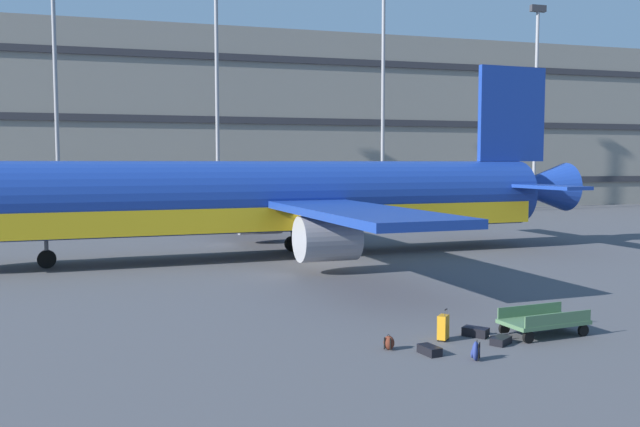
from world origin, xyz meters
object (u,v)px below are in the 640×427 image
Objects in this scene: suitcase_purple at (429,350)px; backpack_laid_flat at (475,351)px; baggage_cart at (544,321)px; suitcase_black at (501,341)px; backpack_small at (389,343)px; suitcase_teal at (443,327)px; suitcase_large at (476,332)px; airliner at (286,200)px.

backpack_laid_flat reaches higher than suitcase_purple.
baggage_cart is at bearing 27.89° from backpack_laid_flat.
suitcase_black is 1.71× the size of backpack_small.
suitcase_teal is 1.69× the size of backpack_laid_flat.
baggage_cart reaches higher than suitcase_black.
suitcase_large is 2.55m from suitcase_purple.
suitcase_teal is at bearing 49.97° from suitcase_purple.
backpack_laid_flat reaches higher than suitcase_large.
airliner reaches higher than suitcase_large.
suitcase_black is at bearing -74.80° from suitcase_large.
suitcase_large is 1.10× the size of suitcase_purple.
suitcase_purple is 4.34m from baggage_cart.
suitcase_black is at bearing -6.54° from backpack_small.
suitcase_black is (0.27, -0.99, -0.03)m from suitcase_large.
suitcase_large is at bearing 105.20° from suitcase_black.
suitcase_black is 1.69m from suitcase_teal.
suitcase_purple is at bearing -148.06° from suitcase_large.
suitcase_teal reaches higher than backpack_small.
suitcase_purple is at bearing -91.38° from airliner.
suitcase_black is at bearing -84.22° from airliner.
airliner is 19.73m from suitcase_black.
suitcase_purple is at bearing -171.60° from suitcase_black.
airliner is at bearing 91.63° from suitcase_teal.
suitcase_teal is (-1.44, 0.83, 0.30)m from suitcase_black.
suitcase_purple is 1.70× the size of backpack_small.
airliner reaches higher than suitcase_purple.
suitcase_black is at bearing 38.60° from backpack_laid_flat.
airliner is 68.13× the size of backpack_laid_flat.
backpack_small is at bearing 173.46° from suitcase_black.
backpack_laid_flat is at bearing -141.40° from suitcase_black.
backpack_small is (-1.90, -0.45, -0.21)m from suitcase_teal.
backpack_small is (-3.06, -0.61, 0.06)m from suitcase_large.
backpack_small is at bearing -178.16° from baggage_cart.
airliner is 18.77m from suitcase_teal.
airliner reaches higher than suitcase_teal.
suitcase_teal is 0.29× the size of baggage_cart.
airliner is at bearing 95.78° from suitcase_black.
backpack_laid_flat is at bearing -88.70° from airliner.
suitcase_large is 0.25× the size of baggage_cart.
backpack_small is (-3.33, 0.38, 0.09)m from suitcase_black.
suitcase_black is at bearing 8.40° from suitcase_purple.
backpack_laid_flat is 1.25× the size of backpack_small.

